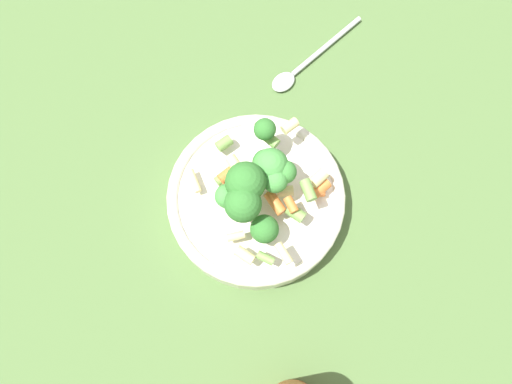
# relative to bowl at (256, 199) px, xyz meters

# --- Properties ---
(ground_plane) EXTENTS (3.00, 3.00, 0.00)m
(ground_plane) POSITION_rel_bowl_xyz_m (0.00, 0.00, -0.02)
(ground_plane) COLOR #4C6B38
(bowl) EXTENTS (0.22, 0.22, 0.04)m
(bowl) POSITION_rel_bowl_xyz_m (0.00, 0.00, 0.00)
(bowl) COLOR silver
(bowl) RESTS_ON ground_plane
(pasta_salad) EXTENTS (0.18, 0.17, 0.08)m
(pasta_salad) POSITION_rel_bowl_xyz_m (-0.00, -0.00, 0.06)
(pasta_salad) COLOR #8CB766
(pasta_salad) RESTS_ON bowl
(spoon) EXTENTS (0.10, 0.15, 0.01)m
(spoon) POSITION_rel_bowl_xyz_m (0.18, -0.10, -0.02)
(spoon) COLOR silver
(spoon) RESTS_ON ground_plane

